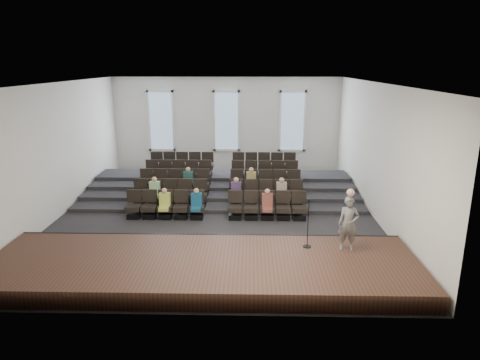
# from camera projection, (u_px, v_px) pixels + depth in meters

# --- Properties ---
(ground) EXTENTS (14.00, 14.00, 0.00)m
(ground) POSITION_uv_depth(u_px,v_px,m) (217.00, 213.00, 16.75)
(ground) COLOR black
(ground) RESTS_ON ground
(ceiling) EXTENTS (12.00, 14.00, 0.02)m
(ceiling) POSITION_uv_depth(u_px,v_px,m) (215.00, 83.00, 15.42)
(ceiling) COLOR white
(ceiling) RESTS_ON ground
(wall_back) EXTENTS (12.00, 0.04, 5.00)m
(wall_back) POSITION_uv_depth(u_px,v_px,m) (227.00, 125.00, 22.85)
(wall_back) COLOR silver
(wall_back) RESTS_ON ground
(wall_front) EXTENTS (12.00, 0.04, 5.00)m
(wall_front) POSITION_uv_depth(u_px,v_px,m) (191.00, 215.00, 9.32)
(wall_front) COLOR silver
(wall_front) RESTS_ON ground
(wall_left) EXTENTS (0.04, 14.00, 5.00)m
(wall_left) POSITION_uv_depth(u_px,v_px,m) (58.00, 150.00, 16.23)
(wall_left) COLOR silver
(wall_left) RESTS_ON ground
(wall_right) EXTENTS (0.04, 14.00, 5.00)m
(wall_right) POSITION_uv_depth(u_px,v_px,m) (377.00, 152.00, 15.94)
(wall_right) COLOR silver
(wall_right) RESTS_ON ground
(stage) EXTENTS (11.80, 3.60, 0.50)m
(stage) POSITION_uv_depth(u_px,v_px,m) (203.00, 268.00, 11.77)
(stage) COLOR #40281B
(stage) RESTS_ON ground
(stage_lip) EXTENTS (11.80, 0.06, 0.52)m
(stage_lip) POSITION_uv_depth(u_px,v_px,m) (209.00, 242.00, 13.47)
(stage_lip) COLOR black
(stage_lip) RESTS_ON ground
(risers) EXTENTS (11.80, 4.80, 0.60)m
(risers) POSITION_uv_depth(u_px,v_px,m) (222.00, 186.00, 19.75)
(risers) COLOR black
(risers) RESTS_ON ground
(seating_rows) EXTENTS (6.80, 4.70, 1.67)m
(seating_rows) POSITION_uv_depth(u_px,v_px,m) (220.00, 186.00, 18.05)
(seating_rows) COLOR black
(seating_rows) RESTS_ON ground
(windows) EXTENTS (8.44, 0.10, 3.24)m
(windows) POSITION_uv_depth(u_px,v_px,m) (226.00, 121.00, 22.74)
(windows) COLOR white
(windows) RESTS_ON wall_back
(audience) EXTENTS (5.45, 2.64, 1.10)m
(audience) POSITION_uv_depth(u_px,v_px,m) (218.00, 191.00, 16.84)
(audience) COLOR #BFCB51
(audience) RESTS_ON seating_rows
(speaker) EXTENTS (0.63, 0.47, 1.58)m
(speaker) POSITION_uv_depth(u_px,v_px,m) (348.00, 224.00, 12.12)
(speaker) COLOR #605E5B
(speaker) RESTS_ON stage
(mic_stand) EXTENTS (0.24, 0.24, 1.45)m
(mic_stand) POSITION_uv_depth(u_px,v_px,m) (308.00, 233.00, 12.39)
(mic_stand) COLOR black
(mic_stand) RESTS_ON stage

